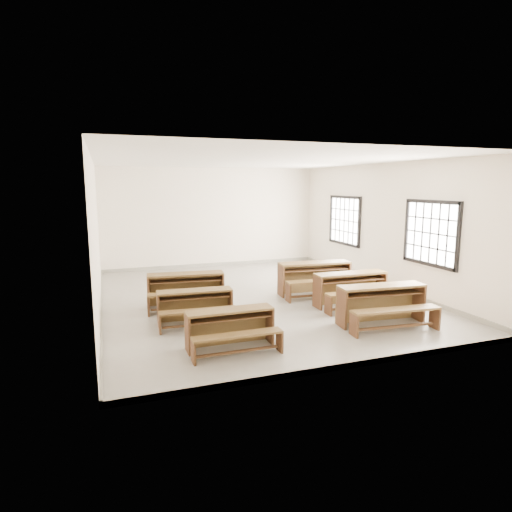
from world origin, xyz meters
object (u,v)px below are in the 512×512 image
object	(u,v)px
desk_set_2	(186,287)
desk_set_4	(351,287)
desk_set_5	(315,276)
desk_set_1	(195,304)
desk_set_3	(382,302)
desk_set_0	(231,326)

from	to	relation	value
desk_set_2	desk_set_4	distance (m)	3.65
desk_set_2	desk_set_5	size ratio (longest dim) A/B	0.95
desk_set_4	desk_set_5	xyz separation A→B (m)	(-0.29, 1.15, 0.03)
desk_set_1	desk_set_5	xyz separation A→B (m)	(3.21, 1.19, 0.09)
desk_set_2	desk_set_5	xyz separation A→B (m)	(3.17, 0.01, 0.03)
desk_set_1	desk_set_2	bearing A→B (deg)	91.85
desk_set_1	desk_set_5	bearing A→B (deg)	24.10
desk_set_1	desk_set_5	size ratio (longest dim) A/B	0.81
desk_set_1	desk_set_3	world-z (taller)	desk_set_3
desk_set_4	desk_set_2	bearing A→B (deg)	162.84
desk_set_1	desk_set_2	distance (m)	1.18
desk_set_1	desk_set_4	bearing A→B (deg)	4.32
desk_set_0	desk_set_4	size ratio (longest dim) A/B	0.87
desk_set_0	desk_set_2	bearing A→B (deg)	95.23
desk_set_0	desk_set_5	bearing A→B (deg)	42.38
desk_set_1	desk_set_3	bearing A→B (deg)	-17.16
desk_set_3	desk_set_4	bearing A→B (deg)	89.01
desk_set_0	desk_set_2	xyz separation A→B (m)	(-0.24, 2.66, 0.06)
desk_set_4	desk_set_5	world-z (taller)	desk_set_5
desk_set_4	desk_set_5	distance (m)	1.19
desk_set_3	desk_set_5	xyz separation A→B (m)	(-0.15, 2.47, 0.02)
desk_set_2	desk_set_0	bearing A→B (deg)	-78.38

